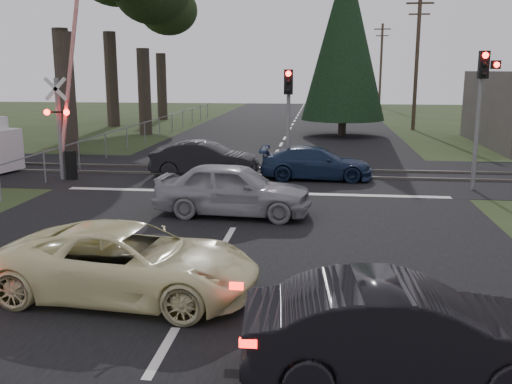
# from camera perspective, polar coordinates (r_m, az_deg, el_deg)

# --- Properties ---
(ground) EXTENTS (120.00, 120.00, 0.00)m
(ground) POSITION_cam_1_polar(r_m,az_deg,el_deg) (11.53, -5.24, -8.72)
(ground) COLOR #2A3618
(ground) RESTS_ON ground
(road) EXTENTS (14.00, 100.00, 0.01)m
(road) POSITION_cam_1_polar(r_m,az_deg,el_deg) (21.06, 0.33, 0.95)
(road) COLOR black
(road) RESTS_ON ground
(rail_corridor) EXTENTS (120.00, 8.00, 0.01)m
(rail_corridor) POSITION_cam_1_polar(r_m,az_deg,el_deg) (23.01, 0.88, 1.91)
(rail_corridor) COLOR black
(rail_corridor) RESTS_ON ground
(stop_line) EXTENTS (13.00, 0.35, 0.00)m
(stop_line) POSITION_cam_1_polar(r_m,az_deg,el_deg) (19.30, -0.26, -0.06)
(stop_line) COLOR silver
(stop_line) RESTS_ON ground
(rail_near) EXTENTS (120.00, 0.12, 0.10)m
(rail_near) POSITION_cam_1_polar(r_m,az_deg,el_deg) (22.22, 0.67, 1.66)
(rail_near) COLOR #59544C
(rail_near) RESTS_ON ground
(rail_far) EXTENTS (120.00, 0.12, 0.10)m
(rail_far) POSITION_cam_1_polar(r_m,az_deg,el_deg) (23.79, 1.07, 2.36)
(rail_far) COLOR #59544C
(rail_far) RESTS_ON ground
(crossing_signal) EXTENTS (1.62, 0.38, 6.96)m
(crossing_signal) POSITION_cam_1_polar(r_m,az_deg,el_deg) (22.54, -18.55, 6.34)
(crossing_signal) COLOR slate
(crossing_signal) RESTS_ON ground
(traffic_signal_right) EXTENTS (0.68, 0.48, 4.70)m
(traffic_signal_right) POSITION_cam_1_polar(r_m,az_deg,el_deg) (20.70, 21.70, 9.14)
(traffic_signal_right) COLOR slate
(traffic_signal_right) RESTS_ON ground
(traffic_signal_center) EXTENTS (0.32, 0.48, 4.10)m
(traffic_signal_center) POSITION_cam_1_polar(r_m,az_deg,el_deg) (21.28, 3.25, 8.66)
(traffic_signal_center) COLOR slate
(traffic_signal_center) RESTS_ON ground
(utility_pole_mid) EXTENTS (1.80, 0.26, 9.00)m
(utility_pole_mid) POSITION_cam_1_polar(r_m,az_deg,el_deg) (41.01, 15.78, 12.59)
(utility_pole_mid) COLOR #4C3D2D
(utility_pole_mid) RESTS_ON ground
(utility_pole_far) EXTENTS (1.80, 0.26, 9.00)m
(utility_pole_far) POSITION_cam_1_polar(r_m,az_deg,el_deg) (65.83, 12.39, 12.43)
(utility_pole_far) COLOR #4C3D2D
(utility_pole_far) RESTS_ON ground
(euc_tree_e) EXTENTS (6.00, 6.00, 13.20)m
(euc_tree_e) POSITION_cam_1_polar(r_m,az_deg,el_deg) (48.69, -9.70, 18.37)
(euc_tree_e) COLOR #473D33
(euc_tree_e) RESTS_ON ground
(conifer_tree) EXTENTS (5.20, 5.20, 11.00)m
(conifer_tree) POSITION_cam_1_polar(r_m,az_deg,el_deg) (36.60, 8.88, 14.98)
(conifer_tree) COLOR #473D33
(conifer_tree) RESTS_ON ground
(fence_left) EXTENTS (0.10, 36.00, 1.20)m
(fence_left) POSITION_cam_1_polar(r_m,az_deg,el_deg) (34.78, -10.27, 5.20)
(fence_left) COLOR slate
(fence_left) RESTS_ON ground
(cream_coupe) EXTENTS (4.95, 2.60, 1.33)m
(cream_coupe) POSITION_cam_1_polar(r_m,az_deg,el_deg) (10.70, -12.63, -6.86)
(cream_coupe) COLOR #F0E9AC
(cream_coupe) RESTS_ON ground
(dark_hatchback) EXTENTS (4.35, 1.82, 1.40)m
(dark_hatchback) POSITION_cam_1_polar(r_m,az_deg,el_deg) (7.98, 14.47, -13.45)
(dark_hatchback) COLOR black
(dark_hatchback) RESTS_ON ground
(silver_car) EXTENTS (4.57, 2.11, 1.52)m
(silver_car) POSITION_cam_1_polar(r_m,az_deg,el_deg) (16.23, -2.26, 0.27)
(silver_car) COLOR gray
(silver_car) RESTS_ON ground
(blue_sedan) EXTENTS (4.24, 1.73, 1.23)m
(blue_sedan) POSITION_cam_1_polar(r_m,az_deg,el_deg) (21.77, 6.03, 2.89)
(blue_sedan) COLOR #172747
(blue_sedan) RESTS_ON ground
(dark_car_far) EXTENTS (4.17, 1.56, 1.36)m
(dark_car_far) POSITION_cam_1_polar(r_m,az_deg,el_deg) (22.19, -5.14, 3.25)
(dark_car_far) COLOR black
(dark_car_far) RESTS_ON ground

